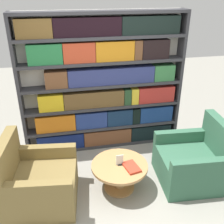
# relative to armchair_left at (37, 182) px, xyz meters

# --- Properties ---
(ground_plane) EXTENTS (14.00, 14.00, 0.00)m
(ground_plane) POSITION_rel_armchair_left_xyz_m (1.12, -0.13, -0.31)
(ground_plane) COLOR gray
(bookshelf) EXTENTS (2.76, 0.30, 2.37)m
(bookshelf) POSITION_rel_armchair_left_xyz_m (1.15, 1.25, 0.86)
(bookshelf) COLOR silver
(bookshelf) RESTS_ON ground_plane
(armchair_left) EXTENTS (1.04, 1.00, 0.96)m
(armchair_left) POSITION_rel_armchair_left_xyz_m (0.00, 0.00, 0.00)
(armchair_left) COLOR olive
(armchair_left) RESTS_ON ground_plane
(armchair_right) EXTENTS (1.00, 0.96, 0.96)m
(armchair_right) POSITION_rel_armchair_left_xyz_m (2.28, -0.01, 0.00)
(armchair_right) COLOR #336047
(armchair_right) RESTS_ON ground_plane
(coffee_table) EXTENTS (0.81, 0.81, 0.42)m
(coffee_table) POSITION_rel_armchair_left_xyz_m (1.14, 0.02, -0.01)
(coffee_table) COLOR #AD7F4C
(coffee_table) RESTS_ON ground_plane
(table_sign) EXTENTS (0.10, 0.06, 0.16)m
(table_sign) POSITION_rel_armchair_left_xyz_m (1.14, 0.02, 0.18)
(table_sign) COLOR black
(table_sign) RESTS_ON coffee_table
(stray_book) EXTENTS (0.23, 0.31, 0.03)m
(stray_book) POSITION_rel_armchair_left_xyz_m (1.28, -0.09, 0.12)
(stray_book) COLOR #B73823
(stray_book) RESTS_ON coffee_table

